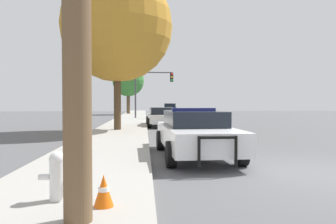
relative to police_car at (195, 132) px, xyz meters
name	(u,v)px	position (x,y,z in m)	size (l,w,h in m)	color
ground_plane	(307,173)	(2.25, -2.43, -0.74)	(110.00, 110.00, 0.00)	#565659
sidewalk_left	(84,173)	(-2.85, -2.43, -0.67)	(3.00, 110.00, 0.13)	#A3A099
police_car	(195,132)	(0.00, 0.00, 0.00)	(2.20, 5.13, 1.46)	white
fire_hydrant	(57,174)	(-2.84, -4.65, -0.21)	(0.56, 0.24, 0.75)	white
traffic_light	(152,84)	(-0.82, 22.42, 2.68)	(3.78, 0.35, 4.60)	#424247
car_background_distant	(170,109)	(1.88, 33.67, 0.05)	(2.19, 4.28, 1.51)	navy
car_background_midblock	(162,116)	(-0.36, 12.32, -0.04)	(2.07, 4.49, 1.30)	silver
tree_sidewalk_near	(117,26)	(-3.01, 8.56, 5.08)	(6.11, 6.11, 8.75)	#4C3823
tree_sidewalk_far	(128,81)	(-3.73, 35.25, 3.87)	(4.29, 4.29, 6.64)	brown
traffic_cone	(104,191)	(-2.09, -5.01, -0.38)	(0.29, 0.29, 0.46)	orange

